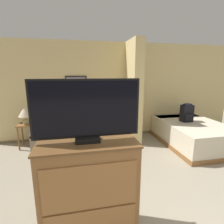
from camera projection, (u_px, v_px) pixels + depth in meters
wall_back at (120, 91)px, 4.95m from camera, size 6.99×0.16×2.60m
wall_partition_pillar at (133, 92)px, 4.54m from camera, size 0.24×0.83×2.60m
couch at (78, 132)px, 4.46m from camera, size 2.15×0.84×0.87m
coffee_table at (84, 142)px, 3.62m from camera, size 0.62×0.45×0.46m
side_table at (27, 129)px, 4.23m from camera, size 0.39×0.39×0.60m
table_lamp at (25, 112)px, 4.14m from camera, size 0.32×0.32×0.44m
tv_dresser at (89, 192)px, 1.85m from camera, size 0.99×0.47×1.14m
tv at (87, 111)px, 1.66m from camera, size 1.03×0.16×0.61m
bed at (192, 133)px, 4.45m from camera, size 1.42×1.98×0.57m
backpack at (187, 112)px, 4.44m from camera, size 0.28×0.22×0.48m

